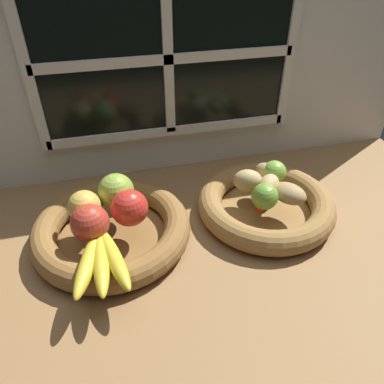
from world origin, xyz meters
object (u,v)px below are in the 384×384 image
(potato_oblong, at_px, (248,180))
(lime_far, at_px, (274,172))
(apple_green_back, at_px, (116,191))
(potato_large, at_px, (268,186))
(apple_golden_left, at_px, (84,207))
(potato_small, at_px, (289,193))
(apple_red_right, at_px, (130,208))
(potato_back, at_px, (269,173))
(chili_pepper, at_px, (272,198))
(apple_red_front, at_px, (90,223))
(fruit_bowl_left, at_px, (112,230))
(fruit_bowl_right, at_px, (266,204))
(lime_near, at_px, (265,197))
(banana_bunch_front, at_px, (101,258))

(potato_oblong, height_order, lime_far, lime_far)
(apple_green_back, relative_size, potato_large, 1.11)
(apple_golden_left, bearing_deg, potato_small, -6.01)
(apple_red_right, distance_m, potato_back, 0.35)
(potato_large, height_order, chili_pepper, potato_large)
(apple_red_front, height_order, lime_far, apple_red_front)
(potato_back, relative_size, chili_pepper, 0.72)
(potato_back, relative_size, lime_far, 1.28)
(apple_green_back, bearing_deg, apple_golden_left, -154.90)
(apple_green_back, bearing_deg, fruit_bowl_left, -115.71)
(fruit_bowl_right, distance_m, potato_large, 0.06)
(fruit_bowl_left, bearing_deg, apple_red_right, -27.13)
(potato_small, relative_size, potato_back, 1.10)
(apple_golden_left, relative_size, apple_green_back, 0.88)
(apple_green_back, distance_m, potato_back, 0.37)
(fruit_bowl_right, bearing_deg, apple_golden_left, 178.31)
(potato_large, bearing_deg, potato_small, -45.00)
(apple_green_back, height_order, lime_far, apple_green_back)
(fruit_bowl_right, xyz_separation_m, potato_small, (0.04, -0.04, 0.05))
(fruit_bowl_right, bearing_deg, lime_near, -123.69)
(potato_small, bearing_deg, potato_oblong, 138.58)
(potato_back, bearing_deg, apple_red_right, -168.42)
(fruit_bowl_left, height_order, lime_far, lime_far)
(fruit_bowl_left, xyz_separation_m, potato_small, (0.40, -0.04, 0.05))
(potato_large, bearing_deg, potato_back, 65.56)
(apple_red_right, relative_size, banana_bunch_front, 0.41)
(chili_pepper, bearing_deg, lime_near, 176.76)
(potato_oblong, bearing_deg, apple_green_back, 177.36)
(potato_back, xyz_separation_m, chili_pepper, (-0.02, -0.08, -0.01))
(apple_red_right, height_order, banana_bunch_front, apple_red_right)
(fruit_bowl_left, relative_size, potato_small, 4.23)
(fruit_bowl_right, relative_size, apple_golden_left, 4.67)
(potato_oblong, bearing_deg, fruit_bowl_left, -174.63)
(potato_large, bearing_deg, potato_oblong, 142.13)
(potato_small, distance_m, potato_large, 0.05)
(potato_large, height_order, potato_oblong, potato_oblong)
(banana_bunch_front, bearing_deg, potato_oblong, 24.15)
(lime_near, bearing_deg, potato_large, 56.31)
(potato_oblong, bearing_deg, fruit_bowl_right, -37.87)
(apple_green_back, height_order, potato_back, apple_green_back)
(banana_bunch_front, height_order, chili_pepper, banana_bunch_front)
(chili_pepper, bearing_deg, fruit_bowl_right, 54.91)
(fruit_bowl_left, height_order, lime_near, lime_near)
(apple_green_back, height_order, apple_red_front, apple_green_back)
(lime_far, bearing_deg, apple_red_front, -168.28)
(apple_red_front, relative_size, lime_far, 1.32)
(apple_red_front, height_order, potato_back, apple_red_front)
(banana_bunch_front, xyz_separation_m, potato_large, (0.39, 0.13, 0.01))
(fruit_bowl_right, bearing_deg, chili_pepper, -93.40)
(apple_golden_left, height_order, apple_red_front, apple_red_front)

